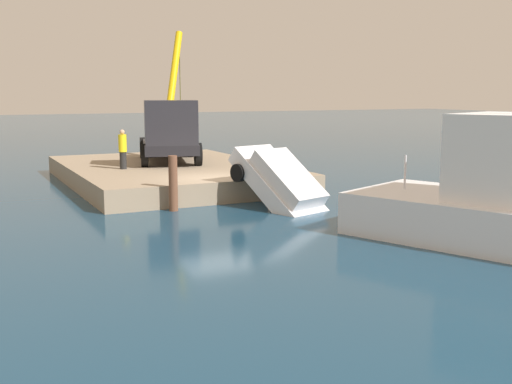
# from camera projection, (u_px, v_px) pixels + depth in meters

# --- Properties ---
(ground) EXTENTS (200.00, 200.00, 0.00)m
(ground) POSITION_uv_depth(u_px,v_px,m) (213.00, 200.00, 23.10)
(ground) COLOR navy
(dock) EXTENTS (12.31, 8.58, 0.81)m
(dock) POSITION_uv_depth(u_px,v_px,m) (169.00, 173.00, 27.56)
(dock) COLOR gray
(dock) RESTS_ON ground
(crane_truck) EXTENTS (7.45, 4.25, 6.37)m
(crane_truck) POSITION_uv_depth(u_px,v_px,m) (170.00, 132.00, 27.86)
(crane_truck) COLOR black
(crane_truck) RESTS_ON dock
(dock_worker) EXTENTS (0.34, 0.34, 1.65)m
(dock_worker) POSITION_uv_depth(u_px,v_px,m) (123.00, 149.00, 25.72)
(dock_worker) COLOR black
(dock_worker) RESTS_ON dock
(salvaged_car) EXTENTS (4.41, 2.94, 3.22)m
(salvaged_car) POSITION_uv_depth(u_px,v_px,m) (287.00, 190.00, 21.19)
(salvaged_car) COLOR silver
(salvaged_car) RESTS_ON ground
(piling_near) EXTENTS (0.30, 0.30, 1.88)m
(piling_near) POSITION_uv_depth(u_px,v_px,m) (173.00, 183.00, 20.84)
(piling_near) COLOR brown
(piling_near) RESTS_ON ground
(piling_mid) EXTENTS (0.43, 0.43, 1.46)m
(piling_mid) POSITION_uv_depth(u_px,v_px,m) (287.00, 182.00, 22.74)
(piling_mid) COLOR brown
(piling_mid) RESTS_ON ground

